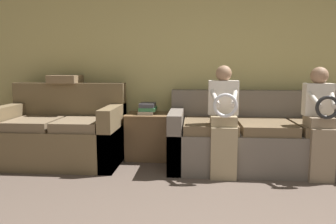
# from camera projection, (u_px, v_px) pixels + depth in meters

# --- Properties ---
(wall_back) EXTENTS (7.92, 0.06, 2.55)m
(wall_back) POSITION_uv_depth(u_px,v_px,m) (217.00, 61.00, 4.41)
(wall_back) COLOR #DBCC7F
(wall_back) RESTS_ON ground_plane
(couch_main) EXTENTS (2.24, 0.98, 0.90)m
(couch_main) POSITION_uv_depth(u_px,v_px,m) (262.00, 139.00, 3.97)
(couch_main) COLOR #70665B
(couch_main) RESTS_ON ground_plane
(couch_side) EXTENTS (1.47, 0.87, 0.99)m
(couch_side) POSITION_uv_depth(u_px,v_px,m) (63.00, 135.00, 4.12)
(couch_side) COLOR brown
(couch_side) RESTS_ON ground_plane
(child_left_seated) EXTENTS (0.33, 0.38, 1.22)m
(child_left_seated) POSITION_uv_depth(u_px,v_px,m) (223.00, 116.00, 3.55)
(child_left_seated) COLOR tan
(child_left_seated) RESTS_ON ground_plane
(child_right_seated) EXTENTS (0.30, 0.38, 1.20)m
(child_right_seated) POSITION_uv_depth(u_px,v_px,m) (320.00, 117.00, 3.47)
(child_right_seated) COLOR gray
(child_right_seated) RESTS_ON ground_plane
(side_shelf) EXTENTS (0.55, 0.49, 0.59)m
(side_shelf) POSITION_uv_depth(u_px,v_px,m) (148.00, 135.00, 4.33)
(side_shelf) COLOR brown
(side_shelf) RESTS_ON ground_plane
(book_stack) EXTENTS (0.22, 0.32, 0.14)m
(book_stack) POSITION_uv_depth(u_px,v_px,m) (148.00, 108.00, 4.28)
(book_stack) COLOR gray
(book_stack) RESTS_ON side_shelf
(throw_pillow) EXTENTS (0.37, 0.37, 0.10)m
(throw_pillow) POSITION_uv_depth(u_px,v_px,m) (65.00, 79.00, 4.32)
(throw_pillow) COLOR #846B4C
(throw_pillow) RESTS_ON couch_side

